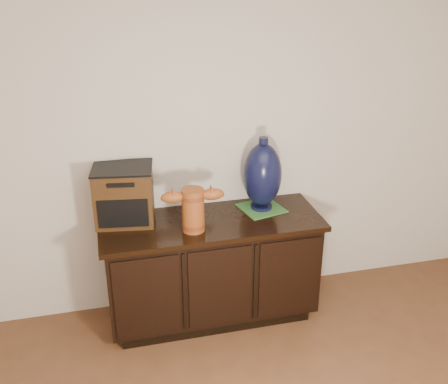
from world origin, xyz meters
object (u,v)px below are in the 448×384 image
object	(u,v)px
tv_radio	(124,195)
lamp_base	(262,175)
sideboard	(212,268)
terracotta_vessel	(193,207)
spray_can	(193,207)

from	to	relation	value
tv_radio	lamp_base	size ratio (longest dim) A/B	0.82
sideboard	terracotta_vessel	xyz separation A→B (m)	(-0.14, -0.10, 0.53)
lamp_base	terracotta_vessel	bearing A→B (deg)	-159.30
terracotta_vessel	lamp_base	world-z (taller)	lamp_base
lamp_base	sideboard	bearing A→B (deg)	-166.51
lamp_base	spray_can	distance (m)	0.51
tv_radio	lamp_base	bearing A→B (deg)	5.82
terracotta_vessel	spray_can	size ratio (longest dim) A/B	2.44
sideboard	terracotta_vessel	bearing A→B (deg)	-142.90
tv_radio	sideboard	bearing A→B (deg)	-5.15
sideboard	lamp_base	world-z (taller)	lamp_base
tv_radio	lamp_base	distance (m)	0.92
sideboard	tv_radio	world-z (taller)	tv_radio
spray_can	sideboard	bearing A→B (deg)	-33.82
sideboard	tv_radio	distance (m)	0.79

